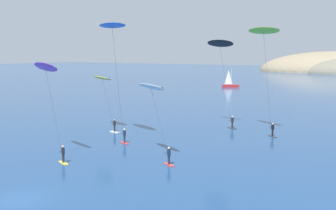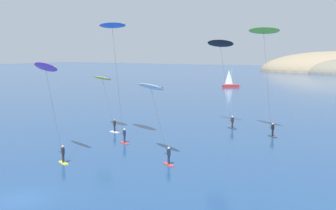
# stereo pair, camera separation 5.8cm
# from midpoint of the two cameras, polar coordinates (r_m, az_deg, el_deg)

# --- Properties ---
(ground_plane) EXTENTS (600.00, 600.00, 0.00)m
(ground_plane) POSITION_cam_midpoint_polar(r_m,az_deg,el_deg) (32.22, -19.36, -11.99)
(ground_plane) COLOR navy
(sailboat_far) EXTENTS (4.83, 4.95, 5.70)m
(sailboat_far) POSITION_cam_midpoint_polar(r_m,az_deg,el_deg) (126.73, 8.55, 2.70)
(sailboat_far) COLOR #B22323
(sailboat_far) RESTS_ON ground
(kitesurfer_white) EXTENTS (6.28, 3.84, 7.40)m
(kitesurfer_white) POSITION_cam_midpoint_polar(r_m,az_deg,el_deg) (40.80, -2.16, 1.64)
(kitesurfer_white) COLOR red
(kitesurfer_white) RESTS_ON ground
(kitesurfer_purple) EXTENTS (6.59, 3.05, 9.47)m
(kitesurfer_purple) POSITION_cam_midpoint_polar(r_m,az_deg,el_deg) (42.68, -16.13, 4.07)
(kitesurfer_purple) COLOR yellow
(kitesurfer_purple) RESTS_ON ground
(kitesurfer_lime) EXTENTS (5.77, 4.37, 13.50)m
(kitesurfer_lime) POSITION_cam_midpoint_polar(r_m,az_deg,el_deg) (54.31, 12.85, 8.95)
(kitesurfer_lime) COLOR #2D2D33
(kitesurfer_lime) RESTS_ON ground
(kitesurfer_black) EXTENTS (5.59, 2.73, 12.12)m
(kitesurfer_black) POSITION_cam_midpoint_polar(r_m,az_deg,el_deg) (58.83, 7.17, 7.43)
(kitesurfer_black) COLOR #2D2D33
(kitesurfer_black) RESTS_ON ground
(kitesurfer_blue) EXTENTS (6.41, 4.03, 13.78)m
(kitesurfer_blue) POSITION_cam_midpoint_polar(r_m,az_deg,el_deg) (49.84, -7.53, 9.76)
(kitesurfer_blue) COLOR red
(kitesurfer_blue) RESTS_ON ground
(kitesurfer_yellow) EXTENTS (6.32, 3.33, 7.22)m
(kitesurfer_yellow) POSITION_cam_midpoint_polar(r_m,az_deg,el_deg) (57.24, -8.80, 3.11)
(kitesurfer_yellow) COLOR silver
(kitesurfer_yellow) RESTS_ON ground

